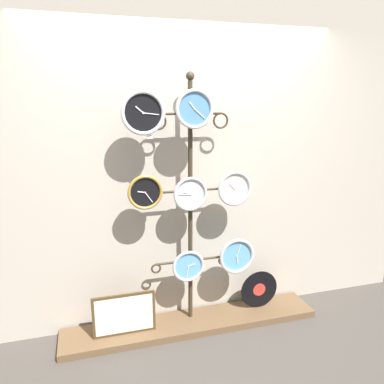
# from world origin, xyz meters

# --- Properties ---
(ground_plane) EXTENTS (12.00, 12.00, 0.00)m
(ground_plane) POSITION_xyz_m (0.00, 0.00, 0.00)
(ground_plane) COLOR #47423D
(shop_wall) EXTENTS (4.40, 0.04, 2.80)m
(shop_wall) POSITION_xyz_m (0.00, 0.57, 1.40)
(shop_wall) COLOR #BCB2A3
(shop_wall) RESTS_ON ground_plane
(low_shelf) EXTENTS (2.20, 0.36, 0.06)m
(low_shelf) POSITION_xyz_m (0.00, 0.35, 0.03)
(low_shelf) COLOR brown
(low_shelf) RESTS_ON ground_plane
(display_stand) EXTENTS (0.75, 0.40, 2.11)m
(display_stand) POSITION_xyz_m (0.00, 0.41, 0.71)
(display_stand) COLOR #382D1E
(display_stand) RESTS_ON ground_plane
(clock_top_left) EXTENTS (0.32, 0.04, 0.32)m
(clock_top_left) POSITION_xyz_m (-0.38, 0.30, 1.82)
(clock_top_left) COLOR black
(clock_top_center) EXTENTS (0.29, 0.04, 0.29)m
(clock_top_center) POSITION_xyz_m (0.00, 0.29, 1.84)
(clock_top_center) COLOR #4C84B2
(clock_middle_left) EXTENTS (0.27, 0.04, 0.27)m
(clock_middle_left) POSITION_xyz_m (-0.38, 0.33, 1.23)
(clock_middle_left) COLOR black
(clock_middle_center) EXTENTS (0.28, 0.04, 0.28)m
(clock_middle_center) POSITION_xyz_m (-0.02, 0.33, 1.19)
(clock_middle_center) COLOR silver
(clock_middle_right) EXTENTS (0.29, 0.04, 0.29)m
(clock_middle_right) POSITION_xyz_m (0.35, 0.32, 1.21)
(clock_middle_right) COLOR silver
(clock_bottom_center) EXTENTS (0.27, 0.04, 0.27)m
(clock_bottom_center) POSITION_xyz_m (-0.04, 0.33, 0.58)
(clock_bottom_center) COLOR #60A8DB
(clock_bottom_right) EXTENTS (0.31, 0.04, 0.31)m
(clock_bottom_right) POSITION_xyz_m (0.38, 0.31, 0.63)
(clock_bottom_right) COLOR #60A8DB
(vinyl_record) EXTENTS (0.35, 0.01, 0.35)m
(vinyl_record) POSITION_xyz_m (0.64, 0.38, 0.24)
(vinyl_record) COLOR black
(vinyl_record) RESTS_ON low_shelf
(picture_frame) EXTENTS (0.50, 0.02, 0.35)m
(picture_frame) POSITION_xyz_m (-0.58, 0.31, 0.24)
(picture_frame) COLOR #4C381E
(picture_frame) RESTS_ON low_shelf
(price_tag_upper) EXTENTS (0.04, 0.00, 0.03)m
(price_tag_upper) POSITION_xyz_m (-0.34, 0.30, 1.64)
(price_tag_upper) COLOR white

